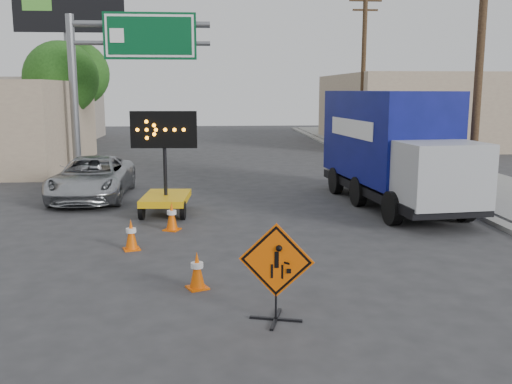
{
  "coord_description": "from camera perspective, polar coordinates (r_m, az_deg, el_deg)",
  "views": [
    {
      "loc": [
        -0.52,
        -7.87,
        3.62
      ],
      "look_at": [
        0.37,
        3.46,
        1.57
      ],
      "focal_mm": 40.0,
      "sensor_mm": 36.0,
      "label": 1
    }
  ],
  "objects": [
    {
      "name": "highway_gantry",
      "position": [
        26.16,
        -13.46,
        13.13
      ],
      "size": [
        6.18,
        0.38,
        6.9
      ],
      "color": "slate",
      "rests_on": "ground"
    },
    {
      "name": "cone_b",
      "position": [
        13.33,
        -12.37,
        -4.17
      ],
      "size": [
        0.45,
        0.45,
        0.71
      ],
      "rotation": [
        0.0,
        0.0,
        0.3
      ],
      "color": "#E85504",
      "rests_on": "ground"
    },
    {
      "name": "utility_pole_far",
      "position": [
        33.01,
        10.68,
        11.9
      ],
      "size": [
        1.8,
        0.26,
        9.0
      ],
      "color": "#4E3821",
      "rests_on": "ground"
    },
    {
      "name": "building_right_far",
      "position": [
        40.24,
        15.28,
        7.99
      ],
      "size": [
        10.0,
        14.0,
        4.6
      ],
      "primitive_type": "cube",
      "color": "tan",
      "rests_on": "ground"
    },
    {
      "name": "construction_sign",
      "position": [
        9.0,
        2.03,
        -7.76
      ],
      "size": [
        1.16,
        0.83,
        1.59
      ],
      "rotation": [
        0.0,
        0.0,
        -0.27
      ],
      "color": "black",
      "rests_on": "ground"
    },
    {
      "name": "tree_left_far",
      "position": [
        38.82,
        -17.47,
        11.2
      ],
      "size": [
        4.1,
        4.1,
        6.66
      ],
      "color": "#4E3821",
      "rests_on": "ground"
    },
    {
      "name": "pickup_truck",
      "position": [
        19.86,
        -16.05,
        1.37
      ],
      "size": [
        2.32,
        5.02,
        1.39
      ],
      "primitive_type": "imported",
      "rotation": [
        0.0,
        0.0,
        -0.0
      ],
      "color": "#A8ABAF",
      "rests_on": "ground"
    },
    {
      "name": "sidewalk_right",
      "position": [
        25.22,
        18.96,
        1.59
      ],
      "size": [
        4.0,
        60.0,
        0.15
      ],
      "primitive_type": "cube",
      "color": "gray",
      "rests_on": "ground"
    },
    {
      "name": "billboard",
      "position": [
        34.84,
        -18.19,
        15.89
      ],
      "size": [
        6.1,
        0.54,
        9.85
      ],
      "color": "slate",
      "rests_on": "ground"
    },
    {
      "name": "ground",
      "position": [
        8.68,
        -0.66,
        -14.4
      ],
      "size": [
        100.0,
        100.0,
        0.0
      ],
      "primitive_type": "plane",
      "color": "#2D2D30",
      "rests_on": "ground"
    },
    {
      "name": "cone_a",
      "position": [
        10.6,
        -5.91,
        -7.78
      ],
      "size": [
        0.47,
        0.47,
        0.7
      ],
      "rotation": [
        0.0,
        0.0,
        0.41
      ],
      "color": "#E85504",
      "rests_on": "ground"
    },
    {
      "name": "storefront_left_far",
      "position": [
        44.33,
        -23.79,
        7.53
      ],
      "size": [
        12.0,
        10.0,
        4.4
      ],
      "primitive_type": "cube",
      "color": "#9F9085",
      "rests_on": "ground"
    },
    {
      "name": "utility_pole_near",
      "position": [
        19.83,
        21.49,
        12.62
      ],
      "size": [
        1.8,
        0.26,
        9.0
      ],
      "color": "#4E3821",
      "rests_on": "ground"
    },
    {
      "name": "box_truck",
      "position": [
        18.36,
        13.51,
        3.69
      ],
      "size": [
        2.99,
        7.71,
        3.57
      ],
      "rotation": [
        0.0,
        0.0,
        0.1
      ],
      "color": "black",
      "rests_on": "ground"
    },
    {
      "name": "tree_left_near",
      "position": [
        30.8,
        -18.9,
        10.7
      ],
      "size": [
        3.71,
        3.71,
        6.03
      ],
      "color": "#4E3821",
      "rests_on": "ground"
    },
    {
      "name": "arrow_board",
      "position": [
        16.88,
        -9.01,
        0.05
      ],
      "size": [
        1.9,
        2.2,
        3.01
      ],
      "rotation": [
        0.0,
        0.0,
        -0.07
      ],
      "color": "#E3A80C",
      "rests_on": "ground"
    },
    {
      "name": "curb_right",
      "position": [
        24.4,
        13.99,
        1.53
      ],
      "size": [
        0.4,
        60.0,
        0.12
      ],
      "primitive_type": "cube",
      "color": "gray",
      "rests_on": "ground"
    },
    {
      "name": "cone_c",
      "position": [
        14.97,
        -8.42,
        -2.41
      ],
      "size": [
        0.5,
        0.5,
        0.75
      ],
      "rotation": [
        0.0,
        0.0,
        -0.42
      ],
      "color": "#E85504",
      "rests_on": "ground"
    }
  ]
}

